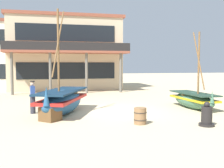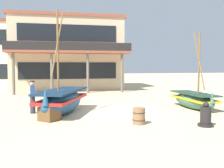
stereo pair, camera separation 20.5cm
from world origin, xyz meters
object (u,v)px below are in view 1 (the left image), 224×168
object	(u,v)px
fisherman_by_hull	(33,97)
harbor_building_main	(65,53)
fishing_boat_near_left	(194,99)
cargo_crate	(50,114)
wooden_barrel	(140,116)
capstan_winch	(207,116)
fishing_boat_centre_large	(63,101)

from	to	relation	value
fisherman_by_hull	harbor_building_main	bearing A→B (deg)	80.09
fishing_boat_near_left	harbor_building_main	world-z (taller)	harbor_building_main
cargo_crate	wooden_barrel	bearing A→B (deg)	-22.83
capstan_winch	wooden_barrel	world-z (taller)	capstan_winch
fishing_boat_centre_large	fisherman_by_hull	world-z (taller)	fishing_boat_centre_large
fisherman_by_hull	cargo_crate	distance (m)	2.27
fishing_boat_near_left	fishing_boat_centre_large	xyz separation A→B (m)	(-7.40, -0.02, 0.17)
fishing_boat_centre_large	wooden_barrel	xyz separation A→B (m)	(3.07, -3.17, -0.33)
fishing_boat_centre_large	fisherman_by_hull	size ratio (longest dim) A/B	3.10
capstan_winch	wooden_barrel	bearing A→B (deg)	159.80
fishing_boat_near_left	cargo_crate	size ratio (longest dim) A/B	5.78
fishing_boat_near_left	cargo_crate	xyz separation A→B (m)	(-8.02, -1.64, -0.20)
fishing_boat_near_left	fishing_boat_centre_large	world-z (taller)	fishing_boat_centre_large
capstan_winch	cargo_crate	distance (m)	6.70
fisherman_by_hull	capstan_winch	world-z (taller)	fisherman_by_hull
capstan_winch	fishing_boat_near_left	bearing A→B (deg)	66.48
fisherman_by_hull	cargo_crate	xyz separation A→B (m)	(0.87, -2.03, -0.52)
capstan_winch	harbor_building_main	distance (m)	19.51
fishing_boat_near_left	cargo_crate	world-z (taller)	fishing_boat_near_left
capstan_winch	cargo_crate	world-z (taller)	capstan_winch
fisherman_by_hull	wooden_barrel	size ratio (longest dim) A/B	2.41
fisherman_by_hull	harbor_building_main	distance (m)	14.65
capstan_winch	cargo_crate	bearing A→B (deg)	158.23
fishing_boat_centre_large	fisherman_by_hull	xyz separation A→B (m)	(-1.49, 0.41, 0.16)
fishing_boat_near_left	wooden_barrel	distance (m)	5.39
capstan_winch	fisherman_by_hull	bearing A→B (deg)	147.52
fishing_boat_centre_large	harbor_building_main	world-z (taller)	harbor_building_main
wooden_barrel	harbor_building_main	world-z (taller)	harbor_building_main
fisherman_by_hull	capstan_winch	distance (m)	8.42
fisherman_by_hull	capstan_winch	xyz separation A→B (m)	(7.09, -4.51, -0.43)
harbor_building_main	cargo_crate	bearing A→B (deg)	-95.67
fishing_boat_centre_large	harbor_building_main	size ratio (longest dim) A/B	0.46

